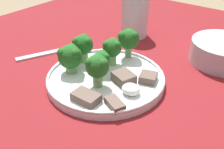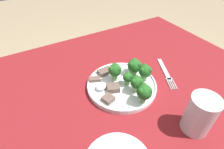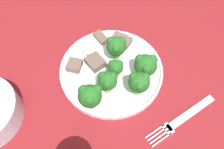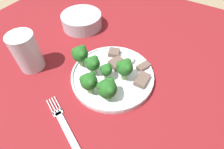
# 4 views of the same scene
# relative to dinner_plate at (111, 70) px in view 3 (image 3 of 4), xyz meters

# --- Properties ---
(table) EXTENTS (1.08, 1.00, 0.73)m
(table) POSITION_rel_dinner_plate_xyz_m (0.02, 0.10, -0.11)
(table) COLOR maroon
(table) RESTS_ON ground_plane
(dinner_plate) EXTENTS (0.23, 0.23, 0.02)m
(dinner_plate) POSITION_rel_dinner_plate_xyz_m (0.00, 0.00, 0.00)
(dinner_plate) COLOR white
(dinner_plate) RESTS_ON table
(fork) EXTENTS (0.09, 0.17, 0.00)m
(fork) POSITION_rel_dinner_plate_xyz_m (-0.18, 0.02, -0.01)
(fork) COLOR silver
(fork) RESTS_ON table
(broccoli_floret_near_rim_left) EXTENTS (0.04, 0.04, 0.06)m
(broccoli_floret_near_rim_left) POSITION_rel_dinner_plate_xyz_m (-0.02, 0.05, 0.04)
(broccoli_floret_near_rim_left) COLOR #7FA866
(broccoli_floret_near_rim_left) RESTS_ON dinner_plate
(broccoli_floret_center_left) EXTENTS (0.04, 0.04, 0.06)m
(broccoli_floret_center_left) POSITION_rel_dinner_plate_xyz_m (0.01, -0.03, 0.04)
(broccoli_floret_center_left) COLOR #7FA866
(broccoli_floret_center_left) RESTS_ON dinner_plate
(broccoli_floret_back_left) EXTENTS (0.05, 0.05, 0.06)m
(broccoli_floret_back_left) POSITION_rel_dinner_plate_xyz_m (-0.07, -0.03, 0.04)
(broccoli_floret_back_left) COLOR #7FA866
(broccoli_floret_back_left) RESTS_ON dinner_plate
(broccoli_floret_front_left) EXTENTS (0.05, 0.05, 0.07)m
(broccoli_floret_front_left) POSITION_rel_dinner_plate_xyz_m (-0.01, 0.09, 0.05)
(broccoli_floret_front_left) COLOR #7FA866
(broccoli_floret_front_left) RESTS_ON dinner_plate
(broccoli_floret_center_back) EXTENTS (0.03, 0.03, 0.05)m
(broccoli_floret_center_back) POSITION_rel_dinner_plate_xyz_m (-0.02, 0.01, 0.03)
(broccoli_floret_center_back) COLOR #7FA866
(broccoli_floret_center_back) RESTS_ON dinner_plate
(broccoli_floret_mid_cluster) EXTENTS (0.04, 0.04, 0.06)m
(broccoli_floret_mid_cluster) POSITION_rel_dinner_plate_xyz_m (-0.08, 0.02, 0.04)
(broccoli_floret_mid_cluster) COLOR #7FA866
(broccoli_floret_mid_cluster) RESTS_ON dinner_plate
(meat_slice_front_slice) EXTENTS (0.05, 0.05, 0.02)m
(meat_slice_front_slice) POSITION_rel_dinner_plate_xyz_m (0.04, 0.01, 0.01)
(meat_slice_front_slice) COLOR brown
(meat_slice_front_slice) RESTS_ON dinner_plate
(meat_slice_middle_slice) EXTENTS (0.05, 0.03, 0.01)m
(meat_slice_middle_slice) POSITION_rel_dinner_plate_xyz_m (0.02, -0.08, 0.01)
(meat_slice_middle_slice) COLOR brown
(meat_slice_middle_slice) RESTS_ON dinner_plate
(meat_slice_rear_slice) EXTENTS (0.04, 0.04, 0.01)m
(meat_slice_rear_slice) POSITION_rel_dinner_plate_xyz_m (0.07, 0.04, 0.01)
(meat_slice_rear_slice) COLOR brown
(meat_slice_rear_slice) RESTS_ON dinner_plate
(meat_slice_edge_slice) EXTENTS (0.04, 0.04, 0.01)m
(meat_slice_edge_slice) POSITION_rel_dinner_plate_xyz_m (0.07, -0.06, 0.01)
(meat_slice_edge_slice) COLOR brown
(meat_slice_edge_slice) RESTS_ON dinner_plate
(sauce_dollop) EXTENTS (0.03, 0.03, 0.02)m
(sauce_dollop) POSITION_rel_dinner_plate_xyz_m (0.07, -0.02, 0.01)
(sauce_dollop) COLOR white
(sauce_dollop) RESTS_ON dinner_plate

